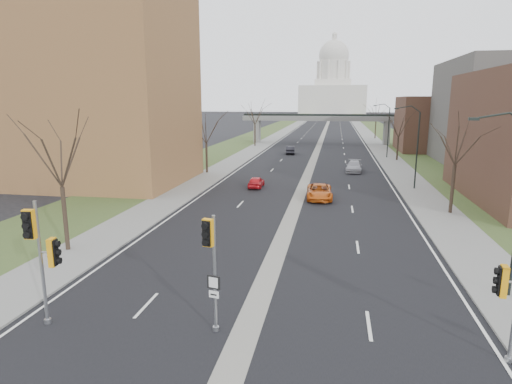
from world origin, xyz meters
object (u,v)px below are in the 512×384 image
(signal_pole_left, at_px, (41,247))
(car_right_mid, at_px, (354,166))
(car_right_near, at_px, (319,192))
(signal_pole_median, at_px, (211,254))
(car_left_near, at_px, (256,182))
(car_left_far, at_px, (290,150))

(signal_pole_left, height_order, car_right_mid, signal_pole_left)
(signal_pole_left, xyz_separation_m, car_right_near, (10.21, 26.04, -2.80))
(signal_pole_median, xyz_separation_m, car_right_mid, (7.19, 42.50, -2.72))
(car_left_near, height_order, car_left_far, car_left_far)
(signal_pole_left, xyz_separation_m, car_left_near, (3.23, 30.41, -2.91))
(signal_pole_median, bearing_deg, car_left_far, 104.46)
(signal_pole_left, xyz_separation_m, car_right_mid, (14.12, 43.13, -2.80))
(signal_pole_left, bearing_deg, car_right_mid, 63.84)
(signal_pole_left, relative_size, signal_pole_median, 1.09)
(signal_pole_left, bearing_deg, car_left_far, 78.49)
(signal_pole_median, relative_size, car_left_far, 1.16)
(car_right_near, relative_size, car_right_mid, 1.04)
(signal_pole_left, bearing_deg, car_left_near, 75.91)
(car_left_far, distance_m, car_right_mid, 20.81)
(car_left_near, distance_m, car_right_near, 8.24)
(car_left_far, relative_size, car_right_mid, 0.86)
(car_left_far, bearing_deg, car_left_near, 82.89)
(car_left_far, bearing_deg, signal_pole_median, 86.83)
(signal_pole_left, relative_size, car_right_mid, 1.09)
(car_right_mid, bearing_deg, car_left_far, 124.40)
(car_left_near, relative_size, car_right_near, 0.70)
(signal_pole_left, relative_size, car_right_near, 1.05)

